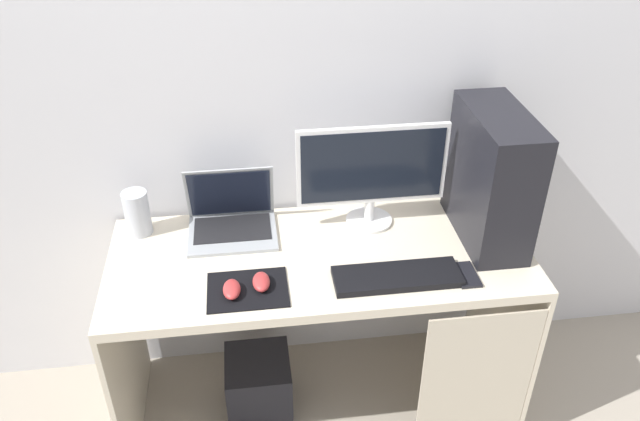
{
  "coord_description": "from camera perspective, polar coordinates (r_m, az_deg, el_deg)",
  "views": [
    {
      "loc": [
        -0.23,
        -1.74,
        2.09
      ],
      "look_at": [
        0.0,
        0.0,
        0.94
      ],
      "focal_mm": 35.52,
      "sensor_mm": 36.0,
      "label": 1
    }
  ],
  "objects": [
    {
      "name": "speaker",
      "position": [
        2.36,
        -16.15,
        -0.21
      ],
      "size": [
        0.09,
        0.09,
        0.17
      ],
      "primitive_type": "cylinder",
      "color": "#B7BCC6",
      "rests_on": "desk"
    },
    {
      "name": "subwoofer",
      "position": [
        2.63,
        -5.54,
        -15.29
      ],
      "size": [
        0.25,
        0.25,
        0.25
      ],
      "primitive_type": "cube",
      "color": "black",
      "rests_on": "ground_plane"
    },
    {
      "name": "ground_plane",
      "position": [
        2.73,
        0.0,
        -16.73
      ],
      "size": [
        8.0,
        8.0,
        0.0
      ],
      "primitive_type": "plane",
      "color": "#9E9384"
    },
    {
      "name": "pc_tower",
      "position": [
        2.26,
        15.2,
        2.95
      ],
      "size": [
        0.19,
        0.43,
        0.47
      ],
      "primitive_type": "cube",
      "color": "black",
      "rests_on": "desk"
    },
    {
      "name": "mouse_left",
      "position": [
        2.06,
        -5.32,
        -6.42
      ],
      "size": [
        0.06,
        0.1,
        0.03
      ],
      "primitive_type": "ellipsoid",
      "color": "#B23333",
      "rests_on": "mousepad"
    },
    {
      "name": "keyboard",
      "position": [
        2.1,
        6.94,
        -5.94
      ],
      "size": [
        0.42,
        0.14,
        0.02
      ],
      "primitive_type": "cube",
      "color": "black",
      "rests_on": "desk"
    },
    {
      "name": "mousepad",
      "position": [
        2.06,
        -6.53,
        -7.1
      ],
      "size": [
        0.26,
        0.2,
        0.0
      ],
      "primitive_type": "cube",
      "color": "black",
      "rests_on": "desk"
    },
    {
      "name": "cell_phone",
      "position": [
        2.16,
        13.03,
        -5.66
      ],
      "size": [
        0.07,
        0.13,
        0.01
      ],
      "primitive_type": "cube",
      "color": "black",
      "rests_on": "desk"
    },
    {
      "name": "monitor",
      "position": [
        2.25,
        4.69,
        3.45
      ],
      "size": [
        0.54,
        0.17,
        0.39
      ],
      "color": "white",
      "rests_on": "desk"
    },
    {
      "name": "desk",
      "position": [
        2.29,
        0.52,
        -7.11
      ],
      "size": [
        1.46,
        0.62,
        0.76
      ],
      "color": "beige",
      "rests_on": "ground_plane"
    },
    {
      "name": "mouse_right",
      "position": [
        2.04,
        -7.96,
        -7.05
      ],
      "size": [
        0.06,
        0.1,
        0.03
      ],
      "primitive_type": "ellipsoid",
      "color": "#B23333",
      "rests_on": "mousepad"
    },
    {
      "name": "wall_back",
      "position": [
        2.25,
        -1.12,
        12.62
      ],
      "size": [
        4.0,
        0.05,
        2.6
      ],
      "color": "silver",
      "rests_on": "ground_plane"
    },
    {
      "name": "laptop",
      "position": [
        2.32,
        -7.96,
        -0.72
      ],
      "size": [
        0.32,
        0.25,
        0.24
      ],
      "color": "#9EA3A8",
      "rests_on": "desk"
    }
  ]
}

